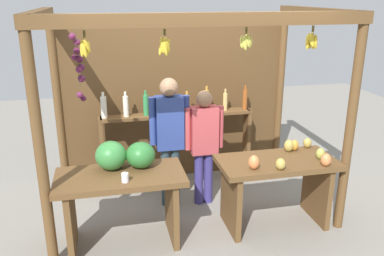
# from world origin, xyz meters

# --- Properties ---
(ground_plane) EXTENTS (12.00, 12.00, 0.00)m
(ground_plane) POSITION_xyz_m (0.00, 0.00, 0.00)
(ground_plane) COLOR gray
(ground_plane) RESTS_ON ground
(market_stall) EXTENTS (3.20, 1.86, 2.36)m
(market_stall) POSITION_xyz_m (-0.01, 0.41, 1.37)
(market_stall) COLOR brown
(market_stall) RESTS_ON ground
(fruit_counter_left) EXTENTS (1.30, 0.69, 1.09)m
(fruit_counter_left) POSITION_xyz_m (-0.83, -0.60, 0.69)
(fruit_counter_left) COLOR brown
(fruit_counter_left) RESTS_ON ground
(fruit_counter_right) EXTENTS (1.30, 0.65, 0.94)m
(fruit_counter_right) POSITION_xyz_m (0.86, -0.66, 0.59)
(fruit_counter_right) COLOR brown
(fruit_counter_right) RESTS_ON ground
(bottle_shelf_unit) EXTENTS (2.06, 0.22, 1.35)m
(bottle_shelf_unit) POSITION_xyz_m (-0.04, 0.66, 0.82)
(bottle_shelf_unit) COLOR brown
(bottle_shelf_unit) RESTS_ON ground
(vendor_man) EXTENTS (0.48, 0.22, 1.60)m
(vendor_man) POSITION_xyz_m (-0.22, 0.05, 0.96)
(vendor_man) COLOR #2A3C45
(vendor_man) RESTS_ON ground
(vendor_woman) EXTENTS (0.48, 0.20, 1.45)m
(vendor_woman) POSITION_xyz_m (0.19, 0.00, 0.85)
(vendor_woman) COLOR #3B357E
(vendor_woman) RESTS_ON ground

